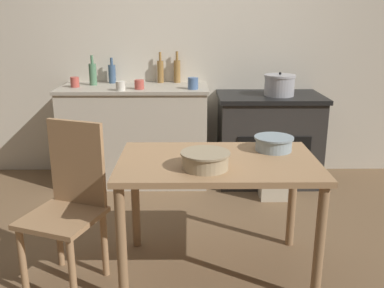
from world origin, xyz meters
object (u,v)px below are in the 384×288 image
cup_mid_right (121,86)px  mixing_bowl_large (274,143)px  bottle_left (112,73)px  bottle_mid_left (177,71)px  bottle_center_left (93,74)px  stock_pot (279,85)px  mixing_bowl_small (205,159)px  cup_center (139,84)px  cup_right (193,83)px  work_table (218,176)px  stove (268,138)px  chair (69,201)px  flour_sack (275,180)px  bottle_far_left (160,71)px  cup_center_right (75,82)px

cup_mid_right → mixing_bowl_large: bearing=-45.9°
bottle_left → bottle_mid_left: (0.63, 0.03, 0.02)m
bottle_left → bottle_center_left: (-0.16, -0.12, 0.01)m
stock_pot → mixing_bowl_small: size_ratio=1.03×
bottle_mid_left → stock_pot: bearing=-17.9°
cup_center → cup_right: (0.48, -0.00, 0.01)m
bottle_left → bottle_center_left: bottle_center_left is taller
work_table → stock_pot: (0.66, 1.50, 0.31)m
stove → chair: chair is taller
bottle_left → cup_right: size_ratio=2.38×
mixing_bowl_small → cup_center: (-0.53, 1.56, 0.17)m
bottle_mid_left → flour_sack: bearing=-38.6°
stove → bottle_left: 1.62m
chair → mixing_bowl_large: (1.23, 0.25, 0.28)m
mixing_bowl_large → stock_pot: bearing=77.3°
cup_mid_right → mixing_bowl_small: bearing=-65.4°
cup_mid_right → cup_center: bearing=27.0°
bottle_left → bottle_mid_left: bottle_mid_left is taller
flour_sack → stock_pot: (0.07, 0.39, 0.77)m
work_table → bottle_far_left: bearing=103.8°
work_table → bottle_far_left: size_ratio=3.98×
work_table → cup_center_right: 1.97m
cup_center_right → bottle_center_left: bearing=42.1°
cup_mid_right → stock_pot: bearing=6.8°
cup_right → flour_sack: bearing=-22.3°
mixing_bowl_small → cup_right: 1.57m
chair → bottle_center_left: 1.81m
cup_center_right → work_table: bearing=-51.7°
work_table → bottle_center_left: size_ratio=4.23×
work_table → cup_center: size_ratio=13.73×
bottle_far_left → mixing_bowl_large: bearing=-63.7°
mixing_bowl_large → chair: bearing=-168.6°
mixing_bowl_large → bottle_mid_left: (-0.64, 1.63, 0.25)m
stove → mixing_bowl_small: 1.86m
bottle_far_left → cup_mid_right: bottle_far_left is taller
chair → cup_mid_right: 1.48m
stove → bottle_mid_left: 1.09m
stove → flour_sack: (-0.00, -0.44, -0.25)m
flour_sack → bottle_far_left: (-1.03, 0.68, 0.86)m
stock_pot → cup_center_right: stock_pot is taller
work_table → stock_pot: bearing=66.4°
stove → cup_mid_right: cup_mid_right is taller
bottle_center_left → cup_center_right: size_ratio=3.00×
bottle_left → cup_mid_right: bottle_left is taller
chair → mixing_bowl_small: 0.84m
flour_sack → bottle_center_left: bottle_center_left is taller
bottle_center_left → cup_center_right: bearing=-137.9°
work_table → cup_mid_right: bearing=119.7°
stove → bottle_mid_left: size_ratio=3.24×
work_table → bottle_left: bottle_left is taller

